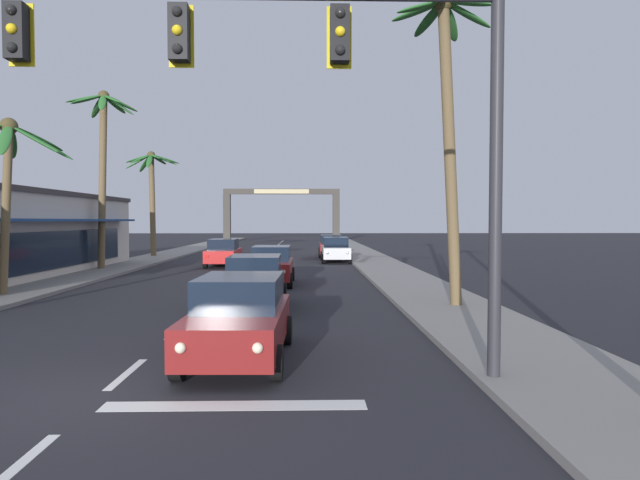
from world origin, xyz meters
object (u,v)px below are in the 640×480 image
(palm_right_second, at_px, (446,97))
(town_gateway_arch, at_px, (282,207))
(palm_left_farthest, at_px, (152,183))
(palm_left_second, at_px, (7,162))
(palm_left_third, at_px, (103,146))
(sedan_parked_nearest_kerb, at_px, (336,249))
(sedan_third_in_queue, at_px, (255,282))
(sedan_fifth_in_queue, at_px, (271,265))
(sedan_lead_at_stop_bar, at_px, (240,317))
(traffic_signal_mast, at_px, (290,71))
(sedan_parked_mid_kerb, at_px, (331,246))
(sedan_oncoming_far, at_px, (224,252))

(palm_right_second, xyz_separation_m, town_gateway_arch, (-7.67, 54.12, -2.16))
(palm_left_farthest, relative_size, palm_right_second, 0.81)
(palm_left_second, distance_m, town_gateway_arch, 51.89)
(palm_left_third, bearing_deg, sedan_parked_nearest_kerb, 23.94)
(sedan_third_in_queue, height_order, sedan_fifth_in_queue, same)
(sedan_fifth_in_queue, bearing_deg, sedan_lead_at_stop_bar, -89.10)
(palm_left_farthest, bearing_deg, traffic_signal_mast, -70.37)
(sedan_fifth_in_queue, bearing_deg, sedan_parked_nearest_kerb, 74.54)
(town_gateway_arch, bearing_deg, palm_right_second, -81.93)
(sedan_lead_at_stop_bar, xyz_separation_m, palm_left_farthest, (-10.33, 30.24, 4.79))
(palm_left_farthest, bearing_deg, sedan_lead_at_stop_bar, -71.14)
(traffic_signal_mast, distance_m, sedan_third_in_queue, 9.38)
(palm_left_third, bearing_deg, sedan_third_in_queue, -53.74)
(sedan_parked_mid_kerb, bearing_deg, sedan_lead_at_stop_bar, -95.97)
(sedan_lead_at_stop_bar, bearing_deg, traffic_signal_mast, -58.14)
(sedan_parked_mid_kerb, bearing_deg, sedan_oncoming_far, -128.64)
(sedan_third_in_queue, height_order, sedan_oncoming_far, same)
(sedan_parked_mid_kerb, distance_m, palm_left_third, 18.39)
(sedan_oncoming_far, bearing_deg, sedan_parked_nearest_kerb, 25.02)
(sedan_oncoming_far, distance_m, town_gateway_arch, 38.28)
(palm_left_third, bearing_deg, palm_right_second, -40.64)
(sedan_third_in_queue, xyz_separation_m, palm_left_second, (-9.08, 2.45, 4.04))
(sedan_fifth_in_queue, distance_m, palm_left_farthest, 20.70)
(sedan_oncoming_far, relative_size, palm_left_third, 0.45)
(palm_left_third, distance_m, town_gateway_arch, 41.52)
(sedan_fifth_in_queue, height_order, town_gateway_arch, town_gateway_arch)
(traffic_signal_mast, height_order, town_gateway_arch, traffic_signal_mast)
(sedan_oncoming_far, bearing_deg, town_gateway_arch, 87.34)
(sedan_parked_nearest_kerb, xyz_separation_m, town_gateway_arch, (-5.23, 34.79, 3.65))
(sedan_parked_mid_kerb, relative_size, palm_left_farthest, 0.56)
(palm_left_second, distance_m, palm_left_third, 10.89)
(sedan_third_in_queue, relative_size, town_gateway_arch, 0.29)
(sedan_fifth_in_queue, distance_m, sedan_parked_mid_kerb, 18.34)
(town_gateway_arch, bearing_deg, traffic_signal_mast, -87.21)
(sedan_parked_mid_kerb, bearing_deg, town_gateway_arch, 99.98)
(palm_left_second, bearing_deg, traffic_signal_mast, -45.36)
(sedan_parked_mid_kerb, height_order, palm_left_third, palm_left_third)
(traffic_signal_mast, xyz_separation_m, sedan_parked_nearest_kerb, (2.21, 27.16, -4.44))
(sedan_parked_mid_kerb, bearing_deg, palm_left_second, -119.86)
(sedan_parked_nearest_kerb, bearing_deg, sedan_third_in_queue, -100.72)
(town_gateway_arch, bearing_deg, sedan_lead_at_stop_bar, -88.15)
(sedan_parked_nearest_kerb, bearing_deg, sedan_parked_mid_kerb, 90.62)
(sedan_third_in_queue, height_order, palm_right_second, palm_right_second)
(palm_left_second, xyz_separation_m, palm_right_second, (15.12, -2.77, 1.77))
(sedan_oncoming_far, bearing_deg, palm_left_second, -113.12)
(palm_left_third, height_order, palm_left_farthest, palm_left_third)
(palm_left_third, height_order, town_gateway_arch, palm_left_third)
(traffic_signal_mast, height_order, sedan_fifth_in_queue, traffic_signal_mast)
(sedan_parked_nearest_kerb, distance_m, palm_left_third, 15.71)
(palm_left_second, distance_m, palm_left_farthest, 21.40)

